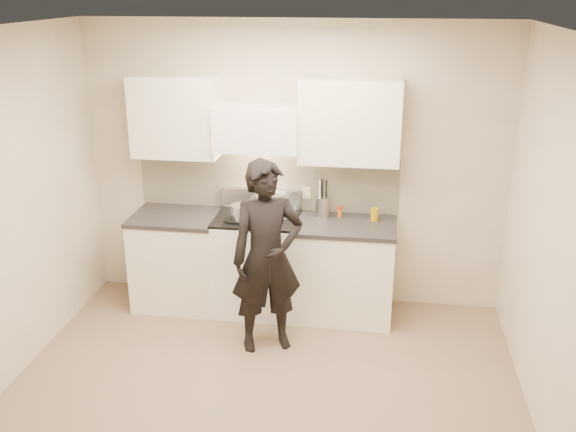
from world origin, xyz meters
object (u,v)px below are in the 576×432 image
(stove, at_px, (257,262))
(wok, at_px, (270,202))
(counter_right, at_px, (344,269))
(person, at_px, (267,257))
(utensil_crock, at_px, (323,205))

(stove, relative_size, wok, 2.28)
(counter_right, height_order, person, person)
(utensil_crock, bearing_deg, person, -114.55)
(utensil_crock, relative_size, person, 0.21)
(wok, distance_m, utensil_crock, 0.50)
(counter_right, distance_m, person, 0.98)
(counter_right, distance_m, utensil_crock, 0.63)
(person, bearing_deg, counter_right, 25.03)
(stove, bearing_deg, wok, 42.29)
(stove, relative_size, counter_right, 1.04)
(stove, distance_m, wok, 0.60)
(stove, bearing_deg, utensil_crock, 14.93)
(stove, xyz_separation_m, counter_right, (0.83, 0.00, -0.01))
(counter_right, bearing_deg, utensil_crock, 145.04)
(wok, bearing_deg, person, -81.75)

